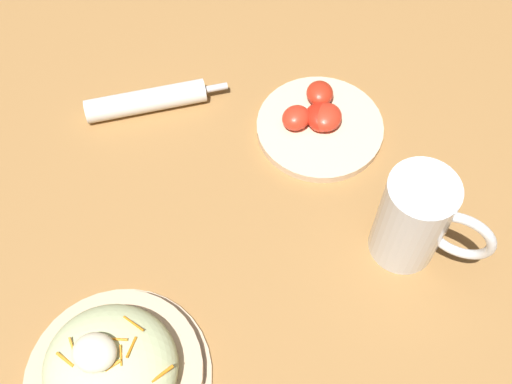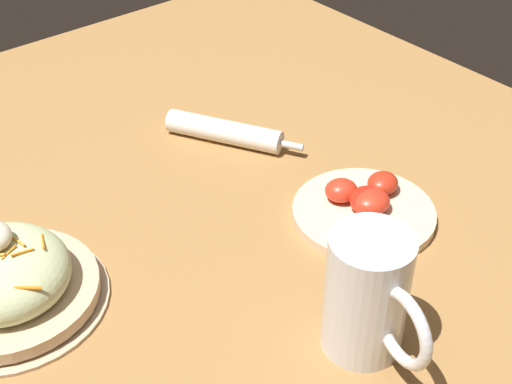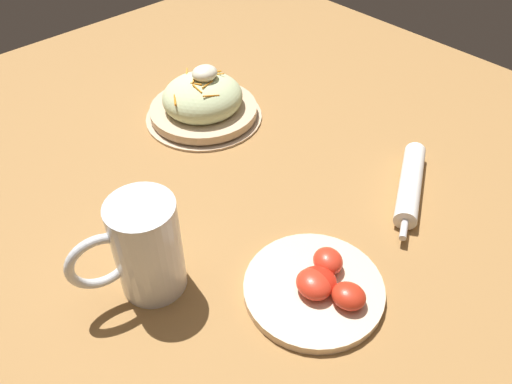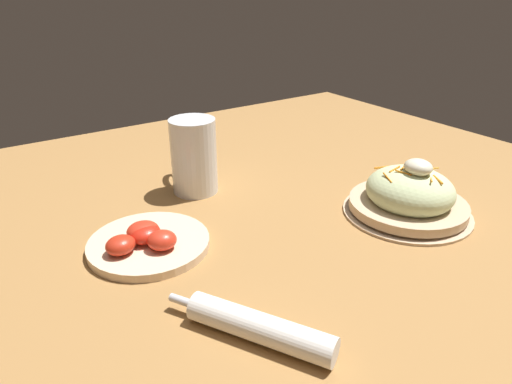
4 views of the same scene
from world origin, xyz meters
name	(u,v)px [view 2 (image 2 of 4)]	position (x,y,z in m)	size (l,w,h in m)	color
ground_plane	(179,275)	(0.00, 0.00, 0.00)	(1.43, 1.43, 0.00)	#9E703D
salad_plate	(6,280)	(-0.09, -0.18, 0.03)	(0.23, 0.23, 0.11)	#D1B28E
beer_mug	(367,300)	(0.22, 0.09, 0.07)	(0.15, 0.09, 0.15)	white
napkin_roll	(225,132)	(-0.20, 0.23, 0.02)	(0.20, 0.13, 0.04)	white
tomato_plate	(364,207)	(0.06, 0.26, 0.01)	(0.19, 0.19, 0.04)	beige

